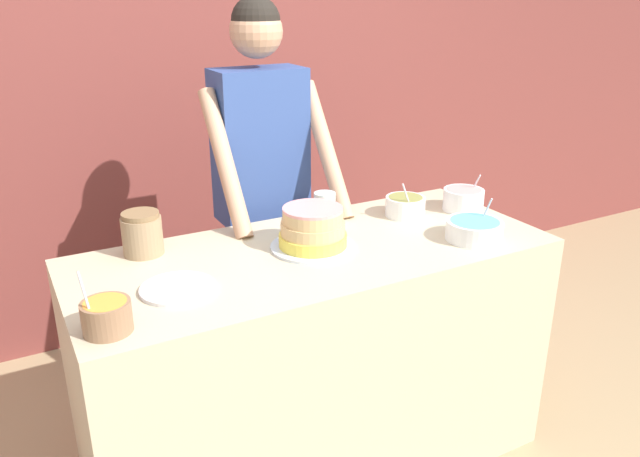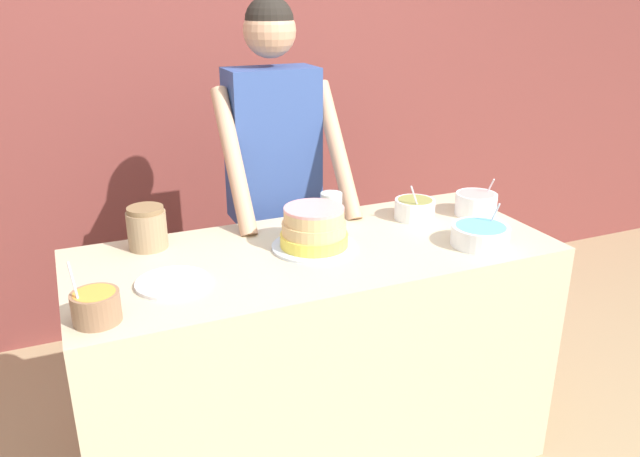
{
  "view_description": "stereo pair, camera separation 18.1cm",
  "coord_description": "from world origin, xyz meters",
  "px_view_note": "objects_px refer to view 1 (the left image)",
  "views": [
    {
      "loc": [
        -0.95,
        -1.42,
        1.75
      ],
      "look_at": [
        0.0,
        0.32,
        0.99
      ],
      "focal_mm": 35.0,
      "sensor_mm": 36.0,
      "label": 1
    },
    {
      "loc": [
        -0.78,
        -1.5,
        1.75
      ],
      "look_at": [
        0.0,
        0.32,
        0.99
      ],
      "focal_mm": 35.0,
      "sensor_mm": 36.0,
      "label": 2
    }
  ],
  "objects_px": {
    "cake": "(313,230)",
    "drinking_glass": "(325,209)",
    "frosting_bowl_blue": "(474,229)",
    "stoneware_jar": "(142,234)",
    "person_baker": "(262,166)",
    "frosting_bowl_olive": "(405,206)",
    "frosting_bowl_orange": "(106,315)",
    "ceramic_plate": "(178,288)",
    "frosting_bowl_pink": "(463,199)"
  },
  "relations": [
    {
      "from": "frosting_bowl_orange",
      "to": "person_baker",
      "type": "bearing_deg",
      "value": 44.68
    },
    {
      "from": "cake",
      "to": "frosting_bowl_orange",
      "type": "distance_m",
      "value": 0.79
    },
    {
      "from": "frosting_bowl_orange",
      "to": "drinking_glass",
      "type": "xyz_separation_m",
      "value": [
        0.9,
        0.43,
        0.02
      ]
    },
    {
      "from": "cake",
      "to": "frosting_bowl_blue",
      "type": "xyz_separation_m",
      "value": [
        0.55,
        -0.21,
        -0.03
      ]
    },
    {
      "from": "frosting_bowl_pink",
      "to": "drinking_glass",
      "type": "relative_size",
      "value": 1.29
    },
    {
      "from": "drinking_glass",
      "to": "ceramic_plate",
      "type": "relative_size",
      "value": 0.56
    },
    {
      "from": "ceramic_plate",
      "to": "stoneware_jar",
      "type": "height_order",
      "value": "stoneware_jar"
    },
    {
      "from": "frosting_bowl_blue",
      "to": "ceramic_plate",
      "type": "relative_size",
      "value": 0.89
    },
    {
      "from": "frosting_bowl_pink",
      "to": "ceramic_plate",
      "type": "bearing_deg",
      "value": -172.63
    },
    {
      "from": "frosting_bowl_blue",
      "to": "person_baker",
      "type": "bearing_deg",
      "value": 124.28
    },
    {
      "from": "cake",
      "to": "drinking_glass",
      "type": "distance_m",
      "value": 0.24
    },
    {
      "from": "frosting_bowl_olive",
      "to": "ceramic_plate",
      "type": "distance_m",
      "value": 1.02
    },
    {
      "from": "cake",
      "to": "ceramic_plate",
      "type": "distance_m",
      "value": 0.53
    },
    {
      "from": "frosting_bowl_blue",
      "to": "drinking_glass",
      "type": "bearing_deg",
      "value": 135.53
    },
    {
      "from": "ceramic_plate",
      "to": "frosting_bowl_blue",
      "type": "bearing_deg",
      "value": -5.96
    },
    {
      "from": "stoneware_jar",
      "to": "frosting_bowl_blue",
      "type": "bearing_deg",
      "value": -22.13
    },
    {
      "from": "person_baker",
      "to": "cake",
      "type": "bearing_deg",
      "value": -94.49
    },
    {
      "from": "frosting_bowl_pink",
      "to": "stoneware_jar",
      "type": "xyz_separation_m",
      "value": [
        -1.27,
        0.17,
        0.03
      ]
    },
    {
      "from": "frosting_bowl_blue",
      "to": "frosting_bowl_orange",
      "type": "distance_m",
      "value": 1.3
    },
    {
      "from": "frosting_bowl_blue",
      "to": "frosting_bowl_pink",
      "type": "bearing_deg",
      "value": 56.14
    },
    {
      "from": "ceramic_plate",
      "to": "person_baker",
      "type": "bearing_deg",
      "value": 48.63
    },
    {
      "from": "frosting_bowl_orange",
      "to": "stoneware_jar",
      "type": "relative_size",
      "value": 1.22
    },
    {
      "from": "frosting_bowl_orange",
      "to": "ceramic_plate",
      "type": "height_order",
      "value": "frosting_bowl_orange"
    },
    {
      "from": "person_baker",
      "to": "frosting_bowl_blue",
      "type": "height_order",
      "value": "person_baker"
    },
    {
      "from": "frosting_bowl_olive",
      "to": "frosting_bowl_pink",
      "type": "distance_m",
      "value": 0.26
    },
    {
      "from": "frosting_bowl_orange",
      "to": "frosting_bowl_pink",
      "type": "relative_size",
      "value": 1.11
    },
    {
      "from": "frosting_bowl_pink",
      "to": "stoneware_jar",
      "type": "bearing_deg",
      "value": 172.41
    },
    {
      "from": "cake",
      "to": "drinking_glass",
      "type": "bearing_deg",
      "value": 51.49
    },
    {
      "from": "cake",
      "to": "stoneware_jar",
      "type": "xyz_separation_m",
      "value": [
        -0.54,
        0.23,
        0.01
      ]
    },
    {
      "from": "frosting_bowl_olive",
      "to": "frosting_bowl_orange",
      "type": "distance_m",
      "value": 1.28
    },
    {
      "from": "frosting_bowl_pink",
      "to": "drinking_glass",
      "type": "xyz_separation_m",
      "value": [
        -0.58,
        0.12,
        0.02
      ]
    },
    {
      "from": "frosting_bowl_blue",
      "to": "drinking_glass",
      "type": "relative_size",
      "value": 1.6
    },
    {
      "from": "person_baker",
      "to": "frosting_bowl_orange",
      "type": "distance_m",
      "value": 1.12
    },
    {
      "from": "frosting_bowl_orange",
      "to": "drinking_glass",
      "type": "bearing_deg",
      "value": 25.72
    },
    {
      "from": "person_baker",
      "to": "cake",
      "type": "distance_m",
      "value": 0.55
    },
    {
      "from": "frosting_bowl_blue",
      "to": "stoneware_jar",
      "type": "height_order",
      "value": "stoneware_jar"
    },
    {
      "from": "frosting_bowl_olive",
      "to": "ceramic_plate",
      "type": "height_order",
      "value": "frosting_bowl_olive"
    },
    {
      "from": "frosting_bowl_orange",
      "to": "stoneware_jar",
      "type": "bearing_deg",
      "value": 66.09
    },
    {
      "from": "frosting_bowl_blue",
      "to": "drinking_glass",
      "type": "distance_m",
      "value": 0.56
    },
    {
      "from": "ceramic_plate",
      "to": "stoneware_jar",
      "type": "bearing_deg",
      "value": 93.59
    },
    {
      "from": "ceramic_plate",
      "to": "frosting_bowl_pink",
      "type": "bearing_deg",
      "value": 7.37
    },
    {
      "from": "cake",
      "to": "stoneware_jar",
      "type": "height_order",
      "value": "same"
    },
    {
      "from": "frosting_bowl_orange",
      "to": "drinking_glass",
      "type": "distance_m",
      "value": 1.0
    },
    {
      "from": "person_baker",
      "to": "frosting_bowl_olive",
      "type": "xyz_separation_m",
      "value": [
        0.44,
        -0.42,
        -0.12
      ]
    },
    {
      "from": "stoneware_jar",
      "to": "frosting_bowl_olive",
      "type": "bearing_deg",
      "value": -6.43
    },
    {
      "from": "frosting_bowl_olive",
      "to": "drinking_glass",
      "type": "bearing_deg",
      "value": 168.55
    },
    {
      "from": "frosting_bowl_pink",
      "to": "person_baker",
      "type": "bearing_deg",
      "value": 145.65
    },
    {
      "from": "frosting_bowl_blue",
      "to": "frosting_bowl_olive",
      "type": "height_order",
      "value": "frosting_bowl_olive"
    },
    {
      "from": "drinking_glass",
      "to": "stoneware_jar",
      "type": "height_order",
      "value": "stoneware_jar"
    },
    {
      "from": "frosting_bowl_blue",
      "to": "frosting_bowl_orange",
      "type": "bearing_deg",
      "value": -178.33
    }
  ]
}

